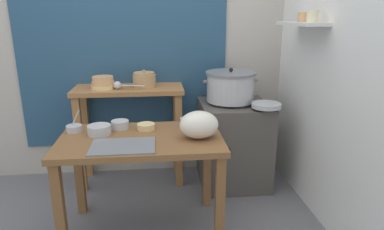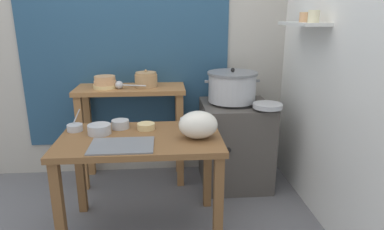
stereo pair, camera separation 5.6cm
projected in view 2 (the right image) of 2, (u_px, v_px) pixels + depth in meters
wall_back at (151, 38)px, 3.16m from camera, size 4.40×0.12×2.60m
wall_right at (333, 46)px, 2.41m from camera, size 0.30×3.20×2.60m
prep_table at (141, 152)px, 2.34m from camera, size 1.10×0.66×0.72m
back_shelf_table at (132, 111)px, 3.07m from camera, size 0.96×0.40×0.90m
stove_block at (235, 144)px, 3.10m from camera, size 0.60×0.61×0.78m
steamer_pot at (232, 87)px, 2.97m from camera, size 0.49×0.44×0.30m
clay_pot at (146, 80)px, 3.00m from camera, size 0.20×0.20×0.15m
bowl_stack_enamel at (105, 82)px, 2.95m from camera, size 0.20×0.20×0.11m
ladle at (120, 85)px, 2.92m from camera, size 0.27×0.10×0.07m
serving_tray at (122, 146)px, 2.14m from camera, size 0.40×0.28×0.01m
plastic_bag at (198, 125)px, 2.26m from camera, size 0.26×0.21×0.19m
wide_pan at (268, 106)px, 2.78m from camera, size 0.24×0.24×0.04m
prep_bowl_0 at (146, 126)px, 2.45m from camera, size 0.13×0.13×0.04m
prep_bowl_1 at (188, 122)px, 2.51m from camera, size 0.11×0.11×0.06m
prep_bowl_2 at (99, 129)px, 2.35m from camera, size 0.16×0.16×0.07m
prep_bowl_3 at (120, 124)px, 2.47m from camera, size 0.13×0.13×0.06m
prep_bowl_4 at (75, 127)px, 2.42m from camera, size 0.11×0.11×0.16m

